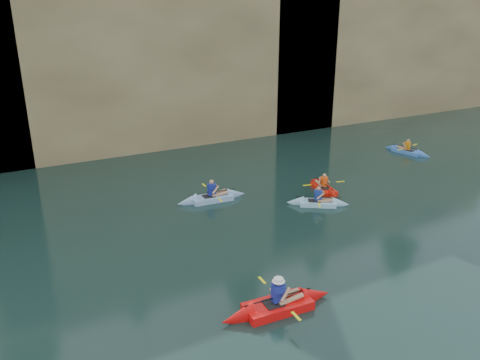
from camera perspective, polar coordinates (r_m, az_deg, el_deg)
cliff at (r=37.00m, az=-15.32°, el=15.61°), size 70.00×16.00×12.00m
cliff_slab_center at (r=30.57m, az=-7.99°, el=14.82°), size 24.00×2.40×11.40m
cliff_slab_east at (r=42.13m, az=19.20°, el=14.16°), size 26.00×2.40×9.84m
sea_cave_center at (r=28.98m, az=-18.30°, el=5.54°), size 3.50×1.00×3.20m
sea_cave_east at (r=34.14m, az=5.49°, el=9.56°), size 5.00×1.00×4.50m
main_kayaker at (r=14.08m, az=4.62°, el=-14.97°), size 3.60×2.41×1.33m
kayaker_ltblue_near at (r=21.37m, az=9.46°, el=-2.71°), size 2.72×2.13×1.11m
kayaker_red_far at (r=23.14m, az=10.16°, el=-0.99°), size 2.16×3.07×1.10m
kayaker_ltblue_mid at (r=21.61m, az=-3.45°, el=-2.15°), size 3.38×2.49×1.27m
kayaker_blue_east at (r=30.79m, az=19.68°, el=3.35°), size 2.18×3.20×1.11m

